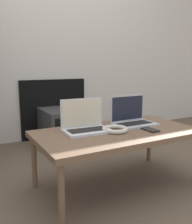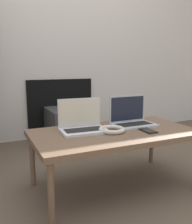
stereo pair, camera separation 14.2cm
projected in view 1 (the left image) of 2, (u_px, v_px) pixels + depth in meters
The scene contains 8 objects.
ground_plane at pixel (137, 201), 1.55m from camera, with size 14.00×14.00×0.00m, color brown.
wall_back at pixel (47, 23), 2.72m from camera, with size 7.00×0.08×2.60m.
table at pixel (117, 135), 1.68m from camera, with size 1.09×0.59×0.40m.
laptop_left at pixel (85, 124), 1.66m from camera, with size 0.31×0.22×0.21m.
laptop_right at pixel (132, 118), 1.84m from camera, with size 0.30×0.20×0.21m.
headphones at pixel (115, 129), 1.65m from camera, with size 0.17×0.17×0.03m.
phone at pixel (150, 130), 1.68m from camera, with size 0.07×0.13×0.01m.
tv at pixel (63, 126), 2.69m from camera, with size 0.41×0.50×0.37m.
Camera 1 is at (-0.91, -1.12, 0.83)m, focal length 40.00 mm.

